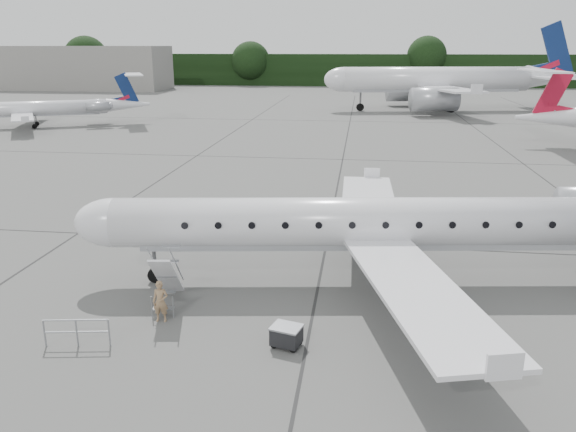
# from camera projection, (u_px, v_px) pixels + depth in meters

# --- Properties ---
(ground) EXTENTS (320.00, 320.00, 0.00)m
(ground) POSITION_uv_depth(u_px,v_px,m) (448.00, 314.00, 21.76)
(ground) COLOR #5A5A57
(ground) RESTS_ON ground
(treeline) EXTENTS (260.00, 4.00, 8.00)m
(treeline) POSITION_uv_depth(u_px,v_px,m) (378.00, 70.00, 143.95)
(treeline) COLOR black
(treeline) RESTS_ON ground
(terminal_building) EXTENTS (40.00, 14.00, 10.00)m
(terminal_building) POSITION_uv_depth(u_px,v_px,m) (83.00, 68.00, 133.37)
(terminal_building) COLOR gray
(terminal_building) RESTS_ON ground
(main_regional_jet) EXTENTS (32.23, 25.16, 7.59)m
(main_regional_jet) POSITION_uv_depth(u_px,v_px,m) (386.00, 198.00, 23.65)
(main_regional_jet) COLOR silver
(main_regional_jet) RESTS_ON ground
(airstair) EXTENTS (1.17, 2.50, 2.38)m
(airstair) POSITION_uv_depth(u_px,v_px,m) (167.00, 278.00, 22.13)
(airstair) COLOR silver
(airstair) RESTS_ON ground
(passenger) EXTENTS (0.61, 0.43, 1.61)m
(passenger) POSITION_uv_depth(u_px,v_px,m) (161.00, 301.00, 20.95)
(passenger) COLOR #92714F
(passenger) RESTS_ON ground
(safety_railing) EXTENTS (2.19, 0.42, 1.00)m
(safety_railing) POSITION_uv_depth(u_px,v_px,m) (77.00, 333.00, 19.25)
(safety_railing) COLOR gray
(safety_railing) RESTS_ON ground
(baggage_cart) EXTENTS (1.13, 1.00, 0.83)m
(baggage_cart) POSITION_uv_depth(u_px,v_px,m) (286.00, 336.00, 19.26)
(baggage_cart) COLOR black
(baggage_cart) RESTS_ON ground
(bg_narrowbody) EXTENTS (42.44, 34.04, 13.62)m
(bg_narrowbody) POSITION_uv_depth(u_px,v_px,m) (436.00, 67.00, 88.45)
(bg_narrowbody) COLOR silver
(bg_narrowbody) RESTS_ON ground
(bg_regional_left) EXTENTS (30.40, 27.04, 6.58)m
(bg_regional_left) POSITION_uv_depth(u_px,v_px,m) (25.00, 101.00, 70.47)
(bg_regional_left) COLOR silver
(bg_regional_left) RESTS_ON ground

